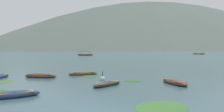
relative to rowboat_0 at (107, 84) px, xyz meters
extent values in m
plane|color=#385660|center=(0.70, 1491.18, -0.14)|extent=(6000.00, 6000.00, 0.00)
cone|color=#4C5B56|center=(-574.41, 1929.45, 147.83)|extent=(1265.29, 1265.29, 295.94)
cone|color=#56665B|center=(136.05, 1596.62, 258.16)|extent=(2131.49, 2131.49, 516.60)
cone|color=#56665B|center=(580.57, 1586.37, 172.17)|extent=(945.87, 945.87, 344.61)
ellipsoid|color=#2D2826|center=(0.00, 0.00, -0.01)|extent=(2.66, 3.25, 0.44)
cube|color=olive|center=(0.00, 0.00, 0.12)|extent=(1.91, 2.34, 0.05)
cube|color=#2D2826|center=(0.00, 0.00, 0.17)|extent=(0.52, 0.40, 0.04)
ellipsoid|color=navy|center=(-5.54, -4.61, 0.01)|extent=(3.23, 2.69, 0.49)
cube|color=orange|center=(-5.54, -4.61, 0.15)|extent=(2.33, 1.94, 0.05)
cube|color=navy|center=(-5.54, -4.61, 0.20)|extent=(0.47, 0.63, 0.04)
ellipsoid|color=brown|center=(-7.36, 5.16, 0.03)|extent=(3.67, 1.52, 0.58)
cube|color=#28519E|center=(-7.36, 5.16, 0.21)|extent=(2.64, 1.10, 0.05)
cube|color=brown|center=(-7.36, 5.16, 0.26)|extent=(0.17, 0.74, 0.04)
ellipsoid|color=brown|center=(-3.27, 7.92, 0.03)|extent=(3.68, 2.59, 0.56)
cube|color=#197A56|center=(-3.27, 7.92, 0.19)|extent=(2.65, 1.87, 0.05)
cube|color=brown|center=(-3.27, 7.92, 0.24)|extent=(0.42, 0.76, 0.04)
ellipsoid|color=#4C3323|center=(5.73, 1.03, 0.01)|extent=(2.01, 3.67, 0.50)
cube|color=#B22D28|center=(5.73, 1.03, 0.16)|extent=(1.45, 2.64, 0.05)
cube|color=#4C3323|center=(5.73, 1.03, 0.21)|extent=(0.65, 0.28, 0.04)
cube|color=#4C3323|center=(-17.49, 103.04, 0.13)|extent=(7.90, 4.12, 0.90)
cylinder|color=#4C4742|center=(-14.48, 103.49, 1.26)|extent=(0.10, 0.10, 1.80)
cylinder|color=#4C4742|center=(-14.88, 101.47, 1.26)|extent=(0.10, 0.10, 1.80)
cylinder|color=#4C4742|center=(-20.09, 104.60, 1.26)|extent=(0.10, 0.10, 1.80)
cylinder|color=#4C4742|center=(-20.49, 102.59, 1.26)|extent=(0.10, 0.10, 1.80)
cube|color=#334C75|center=(-17.49, 103.04, 2.16)|extent=(6.64, 3.46, 0.12)
cube|color=brown|center=(57.25, 138.95, 0.13)|extent=(7.74, 4.28, 0.90)
cylinder|color=#4C4742|center=(54.72, 137.33, 1.26)|extent=(0.10, 0.10, 1.80)
cylinder|color=#4C4742|center=(54.30, 139.55, 1.26)|extent=(0.10, 0.10, 1.80)
cylinder|color=#4C4742|center=(60.19, 138.35, 1.26)|extent=(0.10, 0.10, 1.80)
cylinder|color=#4C4742|center=(59.77, 140.58, 1.26)|extent=(0.10, 0.10, 1.80)
cube|color=beige|center=(57.25, 138.95, 2.16)|extent=(6.51, 3.59, 0.12)
sphere|color=silver|center=(-0.63, 3.43, -0.04)|extent=(0.51, 0.51, 0.51)
cylinder|color=black|center=(-0.63, 3.43, 0.34)|extent=(0.06, 0.06, 0.75)
ellipsoid|color=#2D5628|center=(-2.13, 6.57, -0.14)|extent=(2.39, 2.26, 0.14)
ellipsoid|color=#38662D|center=(3.12, -6.80, -0.14)|extent=(3.96, 4.08, 0.14)
ellipsoid|color=#2D5628|center=(2.32, 2.87, -0.14)|extent=(2.05, 2.13, 0.14)
camera|label=1|loc=(0.96, -17.98, 2.77)|focal=35.44mm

